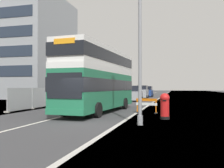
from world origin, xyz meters
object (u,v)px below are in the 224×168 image
object	(u,v)px
lamppost_foreground	(140,45)
car_oncoming_near	(134,94)
double_decker_bus	(100,79)
red_pillar_postbox	(165,105)
car_receding_mid	(142,92)
car_receding_far	(148,92)
roadworks_barrier	(146,104)

from	to	relation	value
lamppost_foreground	car_oncoming_near	size ratio (longest dim) A/B	1.94
double_decker_bus	lamppost_foreground	distance (m)	7.34
red_pillar_postbox	car_receding_mid	bearing A→B (deg)	100.46
car_receding_far	lamppost_foreground	bearing A→B (deg)	-84.14
double_decker_bus	car_oncoming_near	xyz separation A→B (m)	(0.04, 16.22, -1.63)
roadworks_barrier	car_receding_far	xyz separation A→B (m)	(-3.51, 31.89, 0.33)
car_oncoming_near	red_pillar_postbox	bearing A→B (deg)	-75.02
double_decker_bus	red_pillar_postbox	bearing A→B (deg)	-31.14
double_decker_bus	lamppost_foreground	size ratio (longest dim) A/B	1.29
red_pillar_postbox	car_oncoming_near	distance (m)	20.07
car_oncoming_near	lamppost_foreground	bearing A→B (deg)	-79.61
lamppost_foreground	car_receding_far	distance (m)	38.20
red_pillar_postbox	car_receding_mid	world-z (taller)	car_receding_mid
car_receding_mid	car_receding_far	world-z (taller)	car_receding_mid
lamppost_foreground	double_decker_bus	bearing A→B (deg)	124.83
roadworks_barrier	car_oncoming_near	xyz separation A→B (m)	(-3.68, 16.13, 0.33)
double_decker_bus	roadworks_barrier	size ratio (longest dim) A/B	6.82
car_oncoming_near	car_receding_mid	world-z (taller)	car_receding_mid
lamppost_foreground	red_pillar_postbox	bearing A→B (deg)	67.46
car_oncoming_near	car_receding_mid	xyz separation A→B (m)	(-0.01, 8.76, 0.05)
red_pillar_postbox	car_oncoming_near	xyz separation A→B (m)	(-5.19, 19.38, 0.14)
lamppost_foreground	car_oncoming_near	bearing A→B (deg)	100.39
lamppost_foreground	car_oncoming_near	world-z (taller)	lamppost_foreground
red_pillar_postbox	car_receding_far	xyz separation A→B (m)	(-5.02, 35.14, 0.15)
car_oncoming_near	car_receding_far	bearing A→B (deg)	89.37
double_decker_bus	car_receding_far	bearing A→B (deg)	89.62
car_receding_far	roadworks_barrier	bearing A→B (deg)	-83.72
red_pillar_postbox	car_receding_far	size ratio (longest dim) A/B	0.36
double_decker_bus	roadworks_barrier	xyz separation A→B (m)	(3.72, 0.09, -1.96)
roadworks_barrier	red_pillar_postbox	bearing A→B (deg)	-65.11
double_decker_bus	car_receding_mid	bearing A→B (deg)	89.92
lamppost_foreground	car_oncoming_near	xyz separation A→B (m)	(-4.06, 22.11, -3.17)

